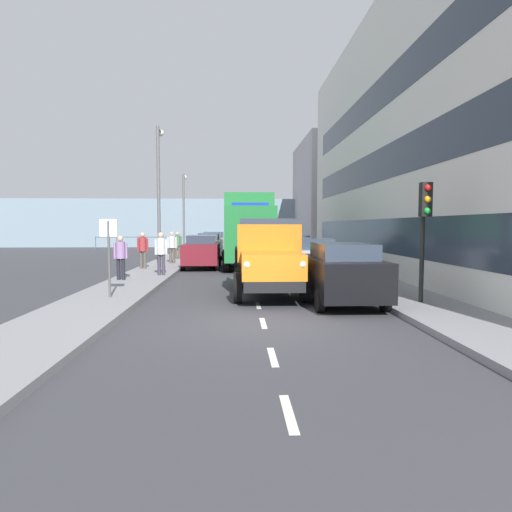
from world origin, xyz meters
TOP-DOWN VIEW (x-y plane):
  - ground_plane at (0.00, -12.09)m, footprint 80.00×80.00m
  - sidewalk_left at (-4.43, -12.09)m, footprint 2.22×42.88m
  - sidewalk_right at (4.43, -12.09)m, footprint 2.22×42.88m
  - road_centreline_markings at (0.00, -10.57)m, footprint 0.12×37.57m
  - building_terrace at (-8.86, -9.39)m, footprint 6.69×27.96m
  - building_far_block at (-8.87, -31.79)m, footprint 6.68×11.84m
  - sea_horizon at (0.00, -36.53)m, footprint 80.00×0.80m
  - seawall_railing at (-0.00, -32.93)m, footprint 28.08×0.08m
  - truck_vintage_orange at (-0.40, -3.94)m, footprint 2.17×5.64m
  - lorry_cargo_green at (-0.06, -13.92)m, footprint 2.58×8.20m
  - car_black_kerbside_near at (-2.37, -2.40)m, footprint 1.87×4.07m
  - car_silver_kerbside_1 at (-2.37, -7.77)m, footprint 1.92×4.07m
  - car_teal_kerbside_2 at (-2.37, -13.13)m, footprint 1.75×4.37m
  - car_maroon_oppositeside_0 at (2.37, -13.16)m, footprint 1.85×4.12m
  - car_white_oppositeside_1 at (2.37, -19.70)m, footprint 1.80×4.05m
  - car_grey_oppositeside_2 at (2.37, -25.26)m, footprint 1.94×4.48m
  - pedestrian_couple_a at (5.00, -7.09)m, footprint 0.53×0.34m
  - pedestrian_by_lamp at (3.73, -8.63)m, footprint 0.53×0.34m
  - pedestrian_couple_b at (5.08, -11.47)m, footprint 0.53×0.34m
  - pedestrian_strolling at (4.13, -14.62)m, footprint 0.53×0.34m
  - pedestrian_in_dark_coat at (4.24, -17.75)m, footprint 0.53×0.34m
  - traffic_light_near at (-4.39, -1.63)m, footprint 0.28×0.41m
  - lamp_post_promenade at (4.38, -12.20)m, footprint 0.32×1.14m
  - lamp_post_far at (4.51, -23.80)m, footprint 0.32×1.14m
  - street_sign at (4.25, -2.92)m, footprint 0.50×0.07m

SIDE VIEW (x-z plane):
  - ground_plane at x=0.00m, z-range 0.00..0.00m
  - road_centreline_markings at x=0.00m, z-range 0.00..0.01m
  - sidewalk_left at x=-4.43m, z-range 0.00..0.15m
  - sidewalk_right at x=4.43m, z-range 0.00..0.15m
  - car_white_oppositeside_1 at x=2.37m, z-range 0.03..1.75m
  - car_maroon_oppositeside_0 at x=2.37m, z-range 0.04..1.76m
  - car_teal_kerbside_2 at x=-2.37m, z-range 0.04..1.76m
  - car_black_kerbside_near at x=-2.37m, z-range 0.04..1.76m
  - car_silver_kerbside_1 at x=-2.37m, z-range 0.04..1.76m
  - car_grey_oppositeside_2 at x=2.37m, z-range 0.04..1.76m
  - seawall_railing at x=0.00m, z-range 0.32..1.52m
  - pedestrian_in_dark_coat at x=4.24m, z-range 0.30..1.97m
  - pedestrian_couple_a at x=5.00m, z-range 0.30..1.98m
  - pedestrian_strolling at x=4.13m, z-range 0.31..2.04m
  - pedestrian_couple_b at x=5.08m, z-range 0.31..2.05m
  - truck_vintage_orange at x=-0.40m, z-range -0.04..2.39m
  - pedestrian_by_lamp at x=3.73m, z-range 0.31..2.10m
  - street_sign at x=4.25m, z-range 0.56..2.81m
  - lorry_cargo_green at x=-0.06m, z-range 0.14..4.01m
  - traffic_light_near at x=-4.39m, z-range 0.87..4.07m
  - sea_horizon at x=0.00m, z-range 0.00..5.00m
  - lamp_post_far at x=4.51m, z-range 0.75..6.69m
  - lamp_post_promenade at x=4.38m, z-range 0.78..7.67m
  - building_far_block at x=-8.87m, z-range 0.00..10.04m
  - building_terrace at x=-8.86m, z-range 0.00..12.14m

